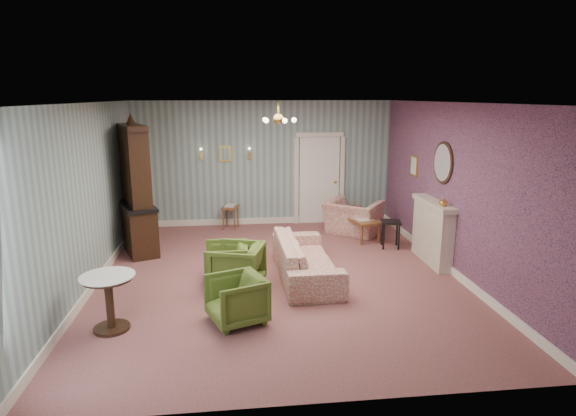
{
  "coord_description": "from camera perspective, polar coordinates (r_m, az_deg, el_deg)",
  "views": [
    {
      "loc": [
        -0.73,
        -7.66,
        3.01
      ],
      "look_at": [
        0.2,
        0.4,
        1.1
      ],
      "focal_mm": 29.89,
      "sensor_mm": 36.0,
      "label": 1
    }
  ],
  "objects": [
    {
      "name": "floor",
      "position": [
        8.26,
        -1.07,
        -8.12
      ],
      "size": [
        7.0,
        7.0,
        0.0
      ],
      "primitive_type": "plane",
      "color": "#8B5250",
      "rests_on": "ground"
    },
    {
      "name": "ceiling",
      "position": [
        7.7,
        -1.17,
        12.42
      ],
      "size": [
        7.0,
        7.0,
        0.0
      ],
      "primitive_type": "plane",
      "rotation": [
        3.14,
        0.0,
        0.0
      ],
      "color": "white",
      "rests_on": "ground"
    },
    {
      "name": "wall_back",
      "position": [
        11.29,
        -2.82,
        5.29
      ],
      "size": [
        6.0,
        0.0,
        6.0
      ],
      "primitive_type": "plane",
      "rotation": [
        1.57,
        0.0,
        0.0
      ],
      "color": "slate",
      "rests_on": "ground"
    },
    {
      "name": "wall_front",
      "position": [
        4.5,
        3.18,
        -7.05
      ],
      "size": [
        6.0,
        0.0,
        6.0
      ],
      "primitive_type": "plane",
      "rotation": [
        -1.57,
        0.0,
        0.0
      ],
      "color": "slate",
      "rests_on": "ground"
    },
    {
      "name": "wall_left",
      "position": [
        8.14,
        -22.64,
        1.17
      ],
      "size": [
        0.0,
        7.0,
        7.0
      ],
      "primitive_type": "plane",
      "rotation": [
        1.57,
        0.0,
        1.57
      ],
      "color": "slate",
      "rests_on": "ground"
    },
    {
      "name": "wall_right",
      "position": [
        8.66,
        19.07,
        2.14
      ],
      "size": [
        0.0,
        7.0,
        7.0
      ],
      "primitive_type": "plane",
      "rotation": [
        1.57,
        0.0,
        -1.57
      ],
      "color": "slate",
      "rests_on": "ground"
    },
    {
      "name": "wall_right_floral",
      "position": [
        8.65,
        18.98,
        2.14
      ],
      "size": [
        0.0,
        7.0,
        7.0
      ],
      "primitive_type": "plane",
      "rotation": [
        1.57,
        0.0,
        -1.57
      ],
      "color": "#B0586E",
      "rests_on": "ground"
    },
    {
      "name": "door",
      "position": [
        11.47,
        3.72,
        3.53
      ],
      "size": [
        1.12,
        0.12,
        2.16
      ],
      "primitive_type": null,
      "color": "white",
      "rests_on": "floor"
    },
    {
      "name": "olive_chair_a",
      "position": [
        6.6,
        -6.17,
        -10.51
      ],
      "size": [
        0.86,
        0.89,
        0.72
      ],
      "primitive_type": "imported",
      "rotation": [
        0.0,
        0.0,
        -1.2
      ],
      "color": "#4E6523",
      "rests_on": "floor"
    },
    {
      "name": "olive_chair_b",
      "position": [
        7.72,
        -6.05,
        -6.63
      ],
      "size": [
        0.91,
        0.94,
        0.79
      ],
      "primitive_type": "imported",
      "rotation": [
        0.0,
        0.0,
        -1.87
      ],
      "color": "#4E6523",
      "rests_on": "floor"
    },
    {
      "name": "olive_chair_c",
      "position": [
        8.02,
        -7.37,
        -6.19
      ],
      "size": [
        0.65,
        0.7,
        0.71
      ],
      "primitive_type": "imported",
      "rotation": [
        0.0,
        0.0,
        -1.58
      ],
      "color": "#4E6523",
      "rests_on": "floor"
    },
    {
      "name": "sofa_chintz",
      "position": [
        8.1,
        2.15,
        -5.2
      ],
      "size": [
        0.72,
        2.31,
        0.9
      ],
      "primitive_type": "imported",
      "rotation": [
        0.0,
        0.0,
        1.59
      ],
      "color": "#9C3F40",
      "rests_on": "floor"
    },
    {
      "name": "wingback_chair",
      "position": [
        10.71,
        7.79,
        -0.46
      ],
      "size": [
        1.35,
        1.27,
        0.99
      ],
      "primitive_type": "imported",
      "rotation": [
        0.0,
        0.0,
        2.49
      ],
      "color": "#9C3F40",
      "rests_on": "floor"
    },
    {
      "name": "dresser",
      "position": [
        9.79,
        -17.8,
        2.63
      ],
      "size": [
        1.07,
        1.67,
        2.63
      ],
      "primitive_type": null,
      "rotation": [
        0.0,
        0.0,
        0.37
      ],
      "color": "black",
      "rests_on": "floor"
    },
    {
      "name": "fireplace",
      "position": [
        9.15,
        16.8,
        -2.73
      ],
      "size": [
        0.3,
        1.4,
        1.16
      ],
      "primitive_type": null,
      "color": "beige",
      "rests_on": "floor"
    },
    {
      "name": "mantel_vase",
      "position": [
        8.64,
        18.0,
        0.72
      ],
      "size": [
        0.15,
        0.15,
        0.15
      ],
      "primitive_type": "imported",
      "color": "gold",
      "rests_on": "fireplace"
    },
    {
      "name": "oval_mirror",
      "position": [
        8.94,
        17.94,
        5.15
      ],
      "size": [
        0.04,
        0.76,
        0.84
      ],
      "primitive_type": null,
      "color": "white",
      "rests_on": "wall_right"
    },
    {
      "name": "framed_print",
      "position": [
        10.21,
        14.79,
        4.87
      ],
      "size": [
        0.04,
        0.34,
        0.42
      ],
      "primitive_type": null,
      "color": "gold",
      "rests_on": "wall_right"
    },
    {
      "name": "coffee_table",
      "position": [
        10.38,
        8.75,
        -2.45
      ],
      "size": [
        0.69,
        0.99,
        0.46
      ],
      "primitive_type": null,
      "rotation": [
        0.0,
        0.0,
        0.23
      ],
      "color": "brown",
      "rests_on": "floor"
    },
    {
      "name": "side_table_black",
      "position": [
        9.89,
        12.09,
        -3.08
      ],
      "size": [
        0.44,
        0.44,
        0.56
      ],
      "primitive_type": null,
      "rotation": [
        0.0,
        0.0,
        -0.2
      ],
      "color": "black",
      "rests_on": "floor"
    },
    {
      "name": "pedestal_table",
      "position": [
        6.77,
        -20.45,
        -10.49
      ],
      "size": [
        0.83,
        0.83,
        0.76
      ],
      "primitive_type": null,
      "rotation": [
        0.0,
        0.0,
        -0.2
      ],
      "color": "black",
      "rests_on": "floor"
    },
    {
      "name": "nesting_table",
      "position": [
        11.15,
        -6.85,
        -1.0
      ],
      "size": [
        0.43,
        0.5,
        0.57
      ],
      "primitive_type": null,
      "rotation": [
        0.0,
        0.0,
        -0.24
      ],
      "color": "brown",
      "rests_on": "floor"
    },
    {
      "name": "gilt_mirror_back",
      "position": [
        11.2,
        -7.45,
        6.42
      ],
      "size": [
        0.28,
        0.06,
        0.36
      ],
      "primitive_type": null,
      "color": "gold",
      "rests_on": "wall_back"
    },
    {
      "name": "sconce_left",
      "position": [
        11.2,
        -10.28,
        6.32
      ],
      "size": [
        0.16,
        0.12,
        0.3
      ],
      "primitive_type": null,
      "color": "gold",
      "rests_on": "wall_back"
    },
    {
      "name": "sconce_right",
      "position": [
        11.18,
        -4.62,
        6.48
      ],
      "size": [
        0.16,
        0.12,
        0.3
      ],
      "primitive_type": null,
      "color": "gold",
      "rests_on": "wall_back"
    },
    {
      "name": "chandelier",
      "position": [
        7.7,
        -1.16,
        10.42
      ],
      "size": [
        0.56,
        0.56,
        0.36
      ],
      "primitive_type": null,
      "color": "gold",
      "rests_on": "ceiling"
    },
    {
      "name": "burgundy_cushion",
      "position": [
        10.56,
        7.72,
        -0.74
      ],
      "size": [
        0.41,
        0.28,
        0.39
      ],
      "primitive_type": "cube",
      "rotation": [
        0.17,
        0.0,
        -0.35
      ],
      "color": "maroon",
      "rests_on": "wingback_chair"
    }
  ]
}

